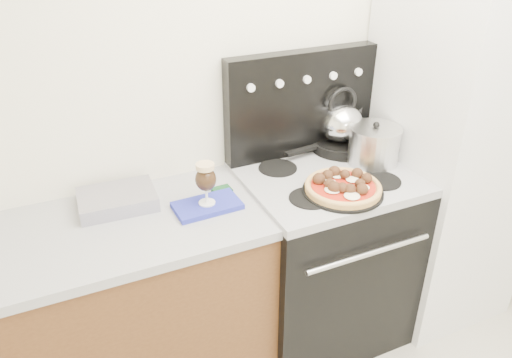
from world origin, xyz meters
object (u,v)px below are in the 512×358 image
tea_kettle (341,119)px  stove_body (321,259)px  stock_pot (374,146)px  pizza_pan (343,191)px  pizza (343,186)px  skillet (339,145)px  fridge (451,144)px  oven_mitt (207,206)px  base_cabinet (95,325)px  beer_glass (206,184)px

tea_kettle → stove_body: bearing=-130.5°
tea_kettle → stock_pot: tea_kettle is taller
stove_body → pizza_pan: size_ratio=2.55×
pizza → skillet: bearing=59.4°
stove_body → skillet: size_ratio=3.33×
fridge → oven_mitt: 1.29m
pizza_pan → stock_pot: stock_pot is taller
stove_body → oven_mitt: oven_mitt is taller
base_cabinet → tea_kettle: (1.29, 0.18, 0.65)m
beer_glass → tea_kettle: 0.80m
oven_mitt → skillet: size_ratio=1.02×
base_cabinet → oven_mitt: oven_mitt is taller
oven_mitt → beer_glass: (0.00, 0.00, 0.10)m
base_cabinet → fridge: bearing=-1.6°
oven_mitt → tea_kettle: (0.77, 0.21, 0.17)m
beer_glass → pizza: size_ratio=0.57×
stove_body → pizza_pan: 0.51m
stock_pot → tea_kettle: bearing=110.3°
stock_pot → pizza: bearing=-147.4°
base_cabinet → beer_glass: beer_glass is taller
tea_kettle → base_cabinet: bearing=-169.9°
beer_glass → skillet: bearing=15.3°
base_cabinet → tea_kettle: tea_kettle is taller
oven_mitt → tea_kettle: 0.82m
beer_glass → stock_pot: bearing=1.9°
pizza → pizza_pan: bearing=180.0°
oven_mitt → beer_glass: beer_glass is taller
fridge → tea_kettle: 0.58m
base_cabinet → oven_mitt: 0.71m
beer_glass → pizza_pan: beer_glass is taller
beer_glass → pizza: beer_glass is taller
fridge → beer_glass: 1.29m
oven_mitt → beer_glass: bearing=0.0°
oven_mitt → stock_pot: (0.84, 0.03, 0.09)m
fridge → stock_pot: size_ratio=8.14×
beer_glass → pizza_pan: (0.56, -0.15, -0.09)m
pizza_pan → oven_mitt: bearing=164.5°
tea_kettle → stock_pot: bearing=-67.5°
stove_body → beer_glass: beer_glass is taller
fridge → beer_glass: bearing=179.3°
base_cabinet → fridge: (1.80, -0.05, 0.52)m
pizza_pan → skillet: 0.43m
pizza_pan → pizza: bearing=0.0°
oven_mitt → stock_pot: 0.85m
skillet → fridge: bearing=-24.0°
stove_body → skillet: skillet is taller
oven_mitt → stock_pot: size_ratio=1.16×
base_cabinet → stove_body: bearing=-1.3°
beer_glass → skillet: 0.81m
pizza_pan → tea_kettle: tea_kettle is taller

